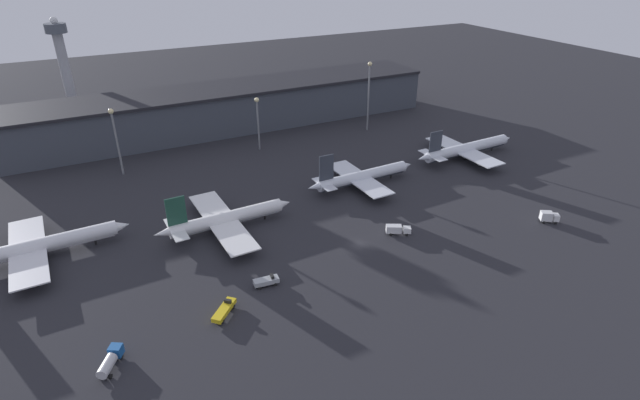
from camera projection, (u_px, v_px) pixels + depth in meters
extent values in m
plane|color=#26262B|center=(359.00, 245.00, 135.92)|extent=(600.00, 600.00, 0.00)
cube|color=#3D424C|center=(232.00, 109.00, 217.21)|extent=(179.56, 26.57, 16.80)
cube|color=black|center=(230.00, 88.00, 213.02)|extent=(179.56, 28.57, 1.20)
cylinder|color=silver|center=(36.00, 246.00, 128.58)|extent=(39.79, 5.30, 3.90)
cylinder|color=silver|center=(36.00, 248.00, 128.90)|extent=(37.79, 4.65, 3.32)
cone|color=silver|center=(121.00, 226.00, 137.62)|extent=(4.81, 3.87, 3.71)
cube|color=silver|center=(28.00, 250.00, 127.95)|extent=(9.84, 35.87, 0.36)
cylinder|color=gray|center=(33.00, 235.00, 136.79)|extent=(4.37, 2.30, 2.15)
cylinder|color=gray|center=(36.00, 273.00, 121.37)|extent=(4.37, 2.30, 2.15)
cylinder|color=black|center=(95.00, 241.00, 135.87)|extent=(0.50, 0.50, 1.76)
cylinder|color=black|center=(30.00, 255.00, 130.25)|extent=(0.50, 0.50, 1.76)
cylinder|color=black|center=(30.00, 261.00, 127.83)|extent=(0.50, 0.50, 1.76)
cylinder|color=white|center=(227.00, 218.00, 141.91)|extent=(33.04, 4.94, 3.78)
cylinder|color=#ADB2B7|center=(227.00, 220.00, 142.21)|extent=(31.37, 4.31, 3.21)
cone|color=white|center=(283.00, 204.00, 149.48)|extent=(4.66, 3.75, 3.59)
cone|color=white|center=(164.00, 233.00, 134.12)|extent=(5.77, 3.41, 3.21)
cube|color=#1E4738|center=(176.00, 211.00, 133.20)|extent=(5.30, 0.59, 8.07)
cube|color=white|center=(176.00, 229.00, 135.41)|extent=(4.25, 13.71, 0.24)
cube|color=white|center=(222.00, 221.00, 141.42)|extent=(9.64, 37.99, 0.36)
cylinder|color=gray|center=(214.00, 208.00, 150.61)|extent=(4.22, 2.22, 2.08)
cylinder|color=gray|center=(239.00, 241.00, 134.27)|extent=(4.22, 2.22, 2.08)
cylinder|color=black|center=(265.00, 216.00, 148.14)|extent=(0.50, 0.50, 1.70)
cylinder|color=black|center=(221.00, 225.00, 143.64)|extent=(0.50, 0.50, 1.70)
cylinder|color=black|center=(224.00, 230.00, 141.30)|extent=(0.50, 0.50, 1.70)
cylinder|color=silver|center=(363.00, 176.00, 167.19)|extent=(33.91, 4.87, 3.68)
cylinder|color=#333842|center=(363.00, 178.00, 167.49)|extent=(32.20, 4.26, 3.12)
cone|color=silver|center=(406.00, 165.00, 174.94)|extent=(4.53, 3.65, 3.49)
cone|color=silver|center=(315.00, 187.00, 159.24)|extent=(5.62, 3.32, 3.12)
cube|color=#333842|center=(326.00, 168.00, 158.26)|extent=(5.16, 0.58, 8.50)
cube|color=silver|center=(324.00, 184.00, 160.54)|extent=(4.05, 10.92, 0.24)
cube|color=silver|center=(359.00, 178.00, 166.68)|extent=(9.14, 30.26, 0.36)
cylinder|color=gray|center=(348.00, 172.00, 174.20)|extent=(4.11, 2.16, 2.02)
cylinder|color=gray|center=(375.00, 191.00, 161.20)|extent=(4.11, 2.16, 2.02)
cylinder|color=black|center=(391.00, 176.00, 173.52)|extent=(0.50, 0.50, 1.65)
cylinder|color=black|center=(356.00, 182.00, 168.84)|extent=(0.50, 0.50, 1.65)
cylinder|color=black|center=(361.00, 186.00, 166.57)|extent=(0.50, 0.50, 1.65)
cylinder|color=silver|center=(467.00, 148.00, 188.64)|extent=(38.72, 5.30, 3.94)
cylinder|color=#333842|center=(467.00, 150.00, 188.96)|extent=(36.77, 4.64, 3.35)
cone|color=silver|center=(506.00, 139.00, 197.45)|extent=(4.86, 3.91, 3.74)
cone|color=silver|center=(425.00, 158.00, 179.61)|extent=(6.03, 3.56, 3.35)
cube|color=#333842|center=(436.00, 141.00, 179.00)|extent=(5.53, 0.59, 7.55)
cube|color=silver|center=(433.00, 155.00, 181.06)|extent=(4.37, 12.22, 0.24)
cube|color=silver|center=(463.00, 150.00, 188.04)|extent=(9.85, 33.87, 0.36)
cylinder|color=gray|center=(448.00, 145.00, 196.44)|extent=(4.41, 2.32, 2.17)
cylinder|color=gray|center=(483.00, 162.00, 181.89)|extent=(4.41, 2.32, 2.17)
cylinder|color=black|center=(492.00, 149.00, 195.78)|extent=(0.50, 0.50, 1.77)
cylinder|color=black|center=(459.00, 155.00, 190.36)|extent=(0.50, 0.50, 1.77)
cylinder|color=black|center=(465.00, 158.00, 187.92)|extent=(0.50, 0.50, 1.77)
cube|color=#195199|center=(116.00, 350.00, 98.62)|extent=(3.19, 3.10, 2.21)
cylinder|color=#B7B7BC|center=(107.00, 366.00, 95.06)|extent=(4.34, 5.24, 2.17)
cylinder|color=black|center=(112.00, 357.00, 99.04)|extent=(0.98, 1.08, 0.90)
cylinder|color=black|center=(121.00, 357.00, 98.93)|extent=(0.98, 1.08, 0.90)
cylinder|color=black|center=(101.00, 376.00, 94.66)|extent=(0.98, 1.08, 0.90)
cylinder|color=black|center=(110.00, 376.00, 94.55)|extent=(0.98, 1.08, 0.90)
cube|color=gold|center=(224.00, 310.00, 110.23)|extent=(7.15, 7.27, 1.07)
cube|color=black|center=(228.00, 301.00, 111.47)|extent=(1.62, 1.61, 0.80)
cylinder|color=black|center=(226.00, 305.00, 112.97)|extent=(1.03, 1.04, 0.90)
cylinder|color=black|center=(233.00, 306.00, 112.53)|extent=(1.03, 1.04, 0.90)
cylinder|color=black|center=(216.00, 320.00, 108.67)|extent=(1.03, 1.04, 0.90)
cylinder|color=black|center=(223.00, 321.00, 108.23)|extent=(1.03, 1.04, 0.90)
cube|color=#9EA3A8|center=(266.00, 281.00, 119.51)|extent=(6.26, 2.82, 1.17)
cube|color=black|center=(272.00, 276.00, 119.54)|extent=(0.85, 1.63, 0.80)
cylinder|color=black|center=(273.00, 280.00, 121.23)|extent=(0.95, 0.65, 0.90)
cylinder|color=black|center=(275.00, 284.00, 119.84)|extent=(0.95, 0.65, 0.90)
cylinder|color=black|center=(258.00, 284.00, 119.97)|extent=(0.95, 0.65, 0.90)
cylinder|color=black|center=(259.00, 288.00, 118.58)|extent=(0.95, 0.65, 0.90)
cube|color=white|center=(556.00, 217.00, 145.90)|extent=(2.53, 2.76, 2.00)
cube|color=silver|center=(546.00, 216.00, 145.99)|extent=(3.92, 3.65, 2.66)
cylinder|color=black|center=(553.00, 220.00, 147.26)|extent=(1.07, 0.97, 0.90)
cylinder|color=black|center=(555.00, 223.00, 145.75)|extent=(1.07, 0.97, 0.90)
cylinder|color=black|center=(542.00, 219.00, 147.54)|extent=(1.07, 0.97, 0.90)
cylinder|color=black|center=(544.00, 222.00, 146.03)|extent=(1.07, 0.97, 0.90)
cube|color=white|center=(407.00, 230.00, 140.08)|extent=(2.81, 2.80, 1.59)
cube|color=silver|center=(394.00, 229.00, 140.04)|extent=(4.76, 3.86, 2.12)
cylinder|color=black|center=(406.00, 232.00, 141.26)|extent=(1.04, 0.88, 0.90)
cylinder|color=black|center=(406.00, 234.00, 139.90)|extent=(1.04, 0.88, 0.90)
cylinder|color=black|center=(390.00, 231.00, 141.36)|extent=(1.04, 0.88, 0.90)
cylinder|color=black|center=(390.00, 234.00, 139.99)|extent=(1.04, 0.88, 0.90)
cylinder|color=slate|center=(118.00, 144.00, 171.85)|extent=(0.70, 0.70, 22.37)
sphere|color=beige|center=(111.00, 111.00, 166.37)|extent=(1.80, 1.80, 1.80)
cylinder|color=slate|center=(258.00, 126.00, 193.29)|extent=(0.70, 0.70, 19.39)
sphere|color=beige|center=(257.00, 100.00, 188.50)|extent=(1.80, 1.80, 1.80)
cylinder|color=slate|center=(368.00, 99.00, 211.47)|extent=(0.70, 0.70, 27.82)
sphere|color=beige|center=(370.00, 64.00, 204.72)|extent=(1.80, 1.80, 1.80)
cylinder|color=#99999E|center=(67.00, 76.00, 226.19)|extent=(4.40, 4.40, 37.58)
cylinder|color=#4C515B|center=(55.00, 28.00, 216.52)|extent=(9.00, 9.00, 4.00)
sphere|color=silver|center=(54.00, 20.00, 215.03)|extent=(3.20, 3.20, 3.20)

